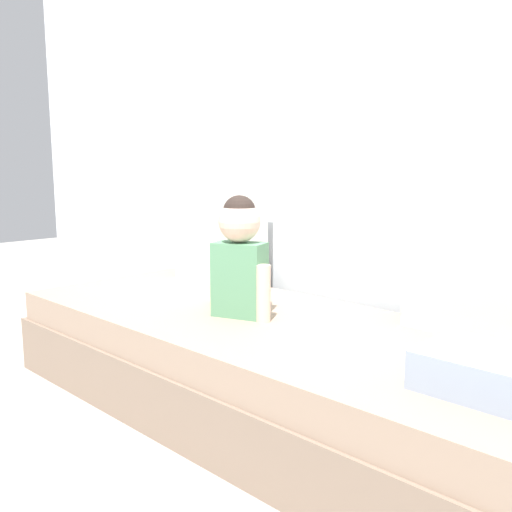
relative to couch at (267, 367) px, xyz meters
The scene contains 8 objects.
ground_plane 0.19m from the couch, ahead, with size 12.00×12.00×0.00m, color #B2ADA3.
back_wall 1.24m from the couch, 90.00° to the left, with size 5.64×0.10×2.57m, color silver.
couch is the anchor object (origin of this frame).
throw_pillow_left 0.89m from the couch, 151.49° to the left, with size 0.54×0.16×0.53m, color silver.
throw_pillow_right 0.88m from the couch, 28.51° to the left, with size 0.48×0.16×0.46m, color beige.
toddler 0.47m from the couch, 164.58° to the right, with size 0.32×0.18×0.49m.
banana 0.37m from the couch, behind, with size 0.17×0.04×0.04m, color yellow.
folded_blanket 0.98m from the couch, ahead, with size 0.40×0.28×0.11m, color #8E9EB2.
Camera 1 is at (1.42, -1.57, 0.99)m, focal length 38.43 mm.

